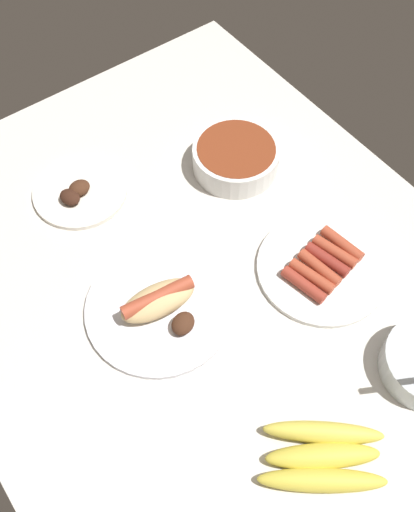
{
  "coord_description": "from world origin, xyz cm",
  "views": [
    {
      "loc": [
        39.18,
        -30.67,
        87.95
      ],
      "look_at": [
        -4.06,
        1.38,
        3.0
      ],
      "focal_mm": 40.05,
      "sensor_mm": 36.0,
      "label": 1
    }
  ],
  "objects_px": {
    "plate_grilled_meat": "(79,191)",
    "banana_bunch": "(323,456)",
    "bowl_chili": "(236,157)",
    "plate_sausages": "(322,267)",
    "plate_hotdog_assembled": "(160,305)"
  },
  "relations": [
    {
      "from": "plate_hotdog_assembled",
      "to": "plate_sausages",
      "type": "height_order",
      "value": "plate_hotdog_assembled"
    },
    {
      "from": "plate_grilled_meat",
      "to": "banana_bunch",
      "type": "xyz_separation_m",
      "value": [
        0.65,
        0.04,
        0.01
      ]
    },
    {
      "from": "plate_hotdog_assembled",
      "to": "banana_bunch",
      "type": "height_order",
      "value": "plate_hotdog_assembled"
    },
    {
      "from": "plate_hotdog_assembled",
      "to": "plate_sausages",
      "type": "xyz_separation_m",
      "value": [
        0.11,
        0.28,
        -0.01
      ]
    },
    {
      "from": "bowl_chili",
      "to": "banana_bunch",
      "type": "distance_m",
      "value": 0.58
    },
    {
      "from": "plate_hotdog_assembled",
      "to": "bowl_chili",
      "type": "xyz_separation_m",
      "value": [
        -0.18,
        0.3,
        0.01
      ]
    },
    {
      "from": "plate_grilled_meat",
      "to": "bowl_chili",
      "type": "xyz_separation_m",
      "value": [
        0.13,
        0.29,
        0.02
      ]
    },
    {
      "from": "bowl_chili",
      "to": "plate_sausages",
      "type": "height_order",
      "value": "bowl_chili"
    },
    {
      "from": "plate_sausages",
      "to": "plate_grilled_meat",
      "type": "bearing_deg",
      "value": -147.44
    },
    {
      "from": "plate_grilled_meat",
      "to": "bowl_chili",
      "type": "relative_size",
      "value": 1.07
    },
    {
      "from": "plate_hotdog_assembled",
      "to": "banana_bunch",
      "type": "xyz_separation_m",
      "value": [
        0.35,
        0.05,
        0.0
      ]
    },
    {
      "from": "plate_grilled_meat",
      "to": "plate_sausages",
      "type": "xyz_separation_m",
      "value": [
        0.41,
        0.26,
        0.0
      ]
    },
    {
      "from": "plate_hotdog_assembled",
      "to": "banana_bunch",
      "type": "distance_m",
      "value": 0.35
    },
    {
      "from": "plate_grilled_meat",
      "to": "banana_bunch",
      "type": "distance_m",
      "value": 0.65
    },
    {
      "from": "plate_grilled_meat",
      "to": "plate_sausages",
      "type": "relative_size",
      "value": 0.79
    }
  ]
}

